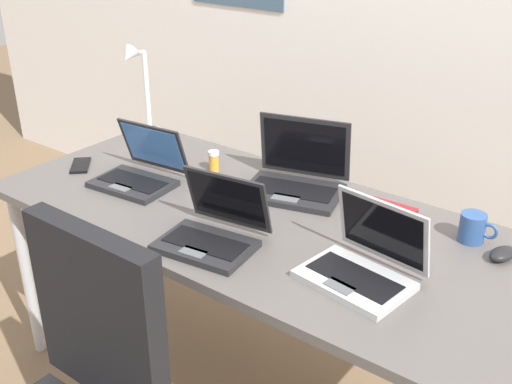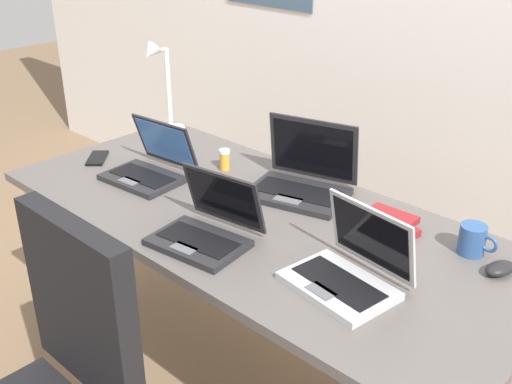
{
  "view_description": "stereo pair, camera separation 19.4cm",
  "coord_description": "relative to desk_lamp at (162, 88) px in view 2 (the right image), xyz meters",
  "views": [
    {
      "loc": [
        1.05,
        -1.39,
        1.66
      ],
      "look_at": [
        0.0,
        0.0,
        0.82
      ],
      "focal_mm": 43.27,
      "sensor_mm": 36.0,
      "label": 1
    },
    {
      "loc": [
        1.2,
        -1.27,
        1.66
      ],
      "look_at": [
        0.0,
        0.0,
        0.82
      ],
      "focal_mm": 43.27,
      "sensor_mm": 36.0,
      "label": 2
    }
  ],
  "objects": [
    {
      "name": "laptop_back_right",
      "position": [
        0.32,
        -0.33,
        -0.16
      ],
      "size": [
        0.3,
        0.28,
        0.2
      ],
      "color": "#232326",
      "rests_on": "desk"
    },
    {
      "name": "computer_mouse",
      "position": [
        1.51,
        -0.07,
        -0.18
      ],
      "size": [
        0.08,
        0.11,
        0.03
      ],
      "primitive_type": "ellipsoid",
      "rotation": [
        0.0,
        0.0,
        -0.3
      ],
      "color": "black",
      "rests_on": "desk"
    },
    {
      "name": "book_stack",
      "position": [
        1.16,
        -0.09,
        -0.18
      ],
      "size": [
        0.19,
        0.17,
        0.04
      ],
      "color": "maroon",
      "rests_on": "desk"
    },
    {
      "name": "laptop_far_corner",
      "position": [
        0.8,
        -0.05,
        -0.15
      ],
      "size": [
        0.38,
        0.33,
        0.24
      ],
      "color": "#232326",
      "rests_on": "desk"
    },
    {
      "name": "desk_lamp",
      "position": [
        0.0,
        0.0,
        0.0
      ],
      "size": [
        0.12,
        0.18,
        0.4
      ],
      "color": "white",
      "rests_on": "desk"
    },
    {
      "name": "cell_phone",
      "position": [
        0.04,
        -0.37,
        -0.19
      ],
      "size": [
        0.14,
        0.14,
        0.01
      ],
      "primitive_type": "cube",
      "rotation": [
        0.0,
        0.0,
        0.78
      ],
      "color": "black",
      "rests_on": "desk"
    },
    {
      "name": "desk",
      "position": [
        0.8,
        -0.28,
        -0.25
      ],
      "size": [
        1.8,
        0.8,
        0.74
      ],
      "color": "#595451",
      "rests_on": "ground_plane"
    },
    {
      "name": "pill_bottle",
      "position": [
        0.47,
        -0.1,
        -0.16
      ],
      "size": [
        0.04,
        0.04,
        0.08
      ],
      "color": "gold",
      "rests_on": "desk"
    },
    {
      "name": "laptop_near_mouse",
      "position": [
        1.24,
        -0.4,
        -0.15
      ],
      "size": [
        0.31,
        0.27,
        0.21
      ],
      "color": "#B7BABC",
      "rests_on": "desk"
    },
    {
      "name": "laptop_front_right",
      "position": [
        0.81,
        -0.5,
        -0.16
      ],
      "size": [
        0.3,
        0.28,
        0.2
      ],
      "color": "#232326",
      "rests_on": "desk"
    },
    {
      "name": "coffee_mug",
      "position": [
        1.41,
        -0.03,
        -0.15
      ],
      "size": [
        0.11,
        0.08,
        0.09
      ],
      "color": "#2D518C",
      "rests_on": "desk"
    }
  ]
}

